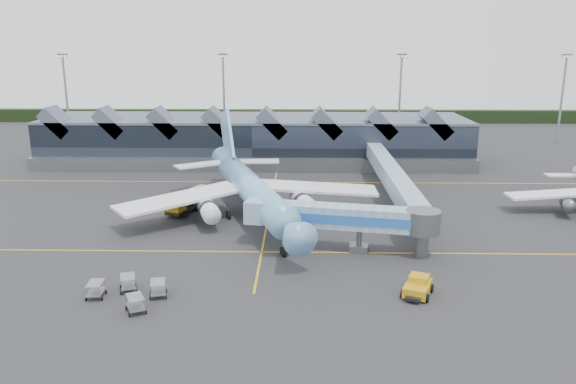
{
  "coord_description": "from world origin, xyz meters",
  "views": [
    {
      "loc": [
        4.71,
        -72.88,
        24.91
      ],
      "look_at": [
        3.03,
        2.09,
        5.0
      ],
      "focal_mm": 35.0,
      "sensor_mm": 36.0,
      "label": 1
    }
  ],
  "objects_px": {
    "main_airliner": "(251,188)",
    "fuel_truck": "(189,199)",
    "jet_bridge": "(352,219)",
    "pushback_tug": "(418,287)"
  },
  "relations": [
    {
      "from": "main_airliner",
      "to": "fuel_truck",
      "type": "distance_m",
      "value": 10.42
    },
    {
      "from": "main_airliner",
      "to": "fuel_truck",
      "type": "bearing_deg",
      "value": 145.92
    },
    {
      "from": "main_airliner",
      "to": "fuel_truck",
      "type": "height_order",
      "value": "main_airliner"
    },
    {
      "from": "jet_bridge",
      "to": "fuel_truck",
      "type": "distance_m",
      "value": 28.88
    },
    {
      "from": "fuel_truck",
      "to": "pushback_tug",
      "type": "bearing_deg",
      "value": -24.24
    },
    {
      "from": "jet_bridge",
      "to": "fuel_truck",
      "type": "relative_size",
      "value": 2.45
    },
    {
      "from": "main_airliner",
      "to": "fuel_truck",
      "type": "relative_size",
      "value": 4.59
    },
    {
      "from": "jet_bridge",
      "to": "pushback_tug",
      "type": "distance_m",
      "value": 14.12
    },
    {
      "from": "fuel_truck",
      "to": "jet_bridge",
      "type": "bearing_deg",
      "value": -14.75
    },
    {
      "from": "pushback_tug",
      "to": "fuel_truck",
      "type": "bearing_deg",
      "value": 157.51
    }
  ]
}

